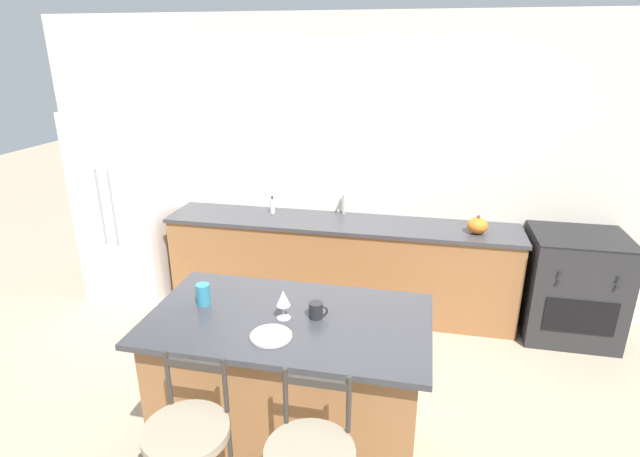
# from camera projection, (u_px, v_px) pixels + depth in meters

# --- Properties ---
(ground_plane) EXTENTS (18.00, 18.00, 0.00)m
(ground_plane) POSITION_uv_depth(u_px,v_px,m) (332.00, 324.00, 4.60)
(ground_plane) COLOR tan
(wall_back) EXTENTS (6.00, 0.07, 2.70)m
(wall_back) POSITION_uv_depth(u_px,v_px,m) (346.00, 165.00, 4.72)
(wall_back) COLOR beige
(wall_back) RESTS_ON ground_plane
(back_counter) EXTENTS (3.25, 0.62, 0.89)m
(back_counter) POSITION_uv_depth(u_px,v_px,m) (339.00, 264.00, 4.77)
(back_counter) COLOR #936038
(back_counter) RESTS_ON ground_plane
(sink_faucet) EXTENTS (0.02, 0.13, 0.22)m
(sink_faucet) POSITION_uv_depth(u_px,v_px,m) (344.00, 201.00, 4.74)
(sink_faucet) COLOR #ADAFB5
(sink_faucet) RESTS_ON back_counter
(kitchen_island) EXTENTS (1.62, 0.91, 0.96)m
(kitchen_island) POSITION_uv_depth(u_px,v_px,m) (290.00, 386.00, 3.01)
(kitchen_island) COLOR #936038
(kitchen_island) RESTS_ON ground_plane
(refrigerator) EXTENTS (0.79, 0.70, 1.86)m
(refrigerator) POSITION_uv_depth(u_px,v_px,m) (129.00, 205.00, 4.95)
(refrigerator) COLOR white
(refrigerator) RESTS_ON ground_plane
(oven_range) EXTENTS (0.77, 0.68, 0.93)m
(oven_range) POSITION_uv_depth(u_px,v_px,m) (572.00, 285.00, 4.31)
(oven_range) COLOR #28282B
(oven_range) RESTS_ON ground_plane
(bar_stool_near) EXTENTS (0.41, 0.41, 1.05)m
(bar_stool_near) POSITION_uv_depth(u_px,v_px,m) (189.00, 451.00, 2.36)
(bar_stool_near) COLOR #332D28
(bar_stool_near) RESTS_ON ground_plane
(dinner_plate) EXTENTS (0.23, 0.23, 0.02)m
(dinner_plate) POSITION_uv_depth(u_px,v_px,m) (271.00, 336.00, 2.65)
(dinner_plate) COLOR beige
(dinner_plate) RESTS_ON kitchen_island
(wine_glass) EXTENTS (0.08, 0.08, 0.17)m
(wine_glass) POSITION_uv_depth(u_px,v_px,m) (284.00, 299.00, 2.80)
(wine_glass) COLOR white
(wine_glass) RESTS_ON kitchen_island
(coffee_mug) EXTENTS (0.11, 0.08, 0.09)m
(coffee_mug) POSITION_uv_depth(u_px,v_px,m) (316.00, 310.00, 2.83)
(coffee_mug) COLOR #232326
(coffee_mug) RESTS_ON kitchen_island
(tumbler_cup) EXTENTS (0.08, 0.08, 0.13)m
(tumbler_cup) POSITION_uv_depth(u_px,v_px,m) (203.00, 295.00, 2.97)
(tumbler_cup) COLOR teal
(tumbler_cup) RESTS_ON kitchen_island
(pumpkin_decoration) EXTENTS (0.18, 0.18, 0.16)m
(pumpkin_decoration) POSITION_uv_depth(u_px,v_px,m) (477.00, 226.00, 4.28)
(pumpkin_decoration) COLOR orange
(pumpkin_decoration) RESTS_ON back_counter
(soap_bottle) EXTENTS (0.05, 0.05, 0.17)m
(soap_bottle) POSITION_uv_depth(u_px,v_px,m) (272.00, 206.00, 4.80)
(soap_bottle) COLOR silver
(soap_bottle) RESTS_ON back_counter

